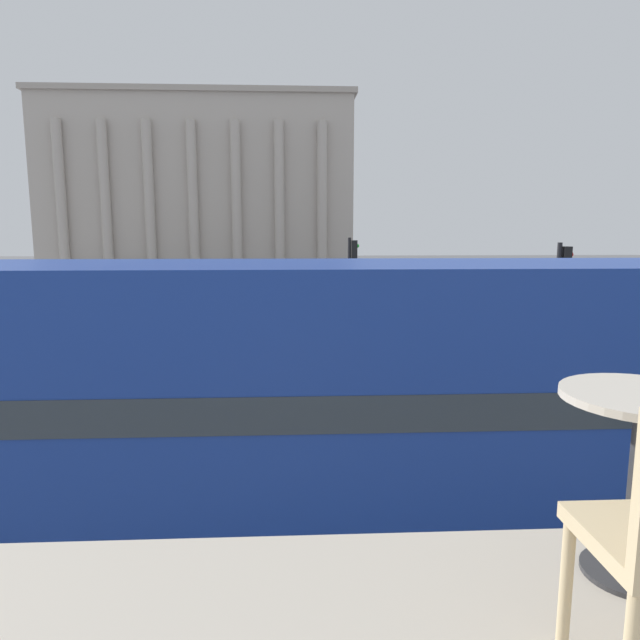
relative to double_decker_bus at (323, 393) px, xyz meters
name	(u,v)px	position (x,y,z in m)	size (l,w,h in m)	color
double_decker_bus	(323,393)	(0.00, 0.00, 0.00)	(11.47, 2.72, 4.03)	black
plaza_building_left	(206,190)	(-9.21, 53.46, 6.29)	(29.72, 16.77, 17.12)	#BCB2A8
traffic_light_near	(559,300)	(6.45, 6.70, 0.43)	(0.42, 0.24, 4.15)	black
traffic_light_mid	(351,278)	(1.78, 13.36, 0.46)	(0.42, 0.24, 4.20)	black
pedestrian_grey	(502,369)	(4.97, 6.49, -1.34)	(0.32, 0.32, 1.61)	#282B33
pedestrian_white	(478,298)	(9.06, 20.78, -1.22)	(0.32, 0.32, 1.79)	#282B33
pedestrian_yellow	(271,290)	(-1.62, 25.22, -1.22)	(0.32, 0.32, 1.80)	#282B33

